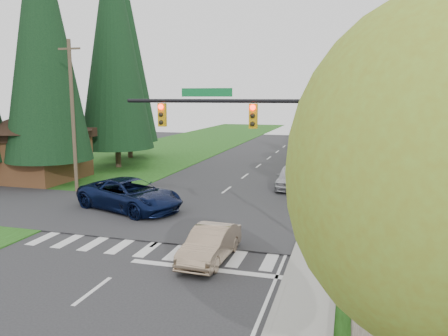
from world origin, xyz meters
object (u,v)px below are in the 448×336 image
at_px(sedan_champagne, 210,244).
at_px(parked_car_d, 328,144).
at_px(parked_car_b, 312,169).
at_px(parked_car_c, 309,154).
at_px(parked_car_a, 291,177).
at_px(parked_car_e, 330,141).
at_px(suv_navy, 130,195).

relative_size(sedan_champagne, parked_car_d, 0.94).
relative_size(parked_car_b, parked_car_c, 1.19).
bearing_deg(parked_car_b, parked_car_a, -104.08).
height_order(parked_car_a, parked_car_d, parked_car_a).
bearing_deg(parked_car_b, sedan_champagne, -98.61).
bearing_deg(parked_car_b, parked_car_d, 87.21).
bearing_deg(parked_car_e, parked_car_a, -91.79).
xyz_separation_m(sedan_champagne, suv_navy, (-6.68, 6.03, 0.23)).
height_order(parked_car_c, parked_car_e, parked_car_e).
distance_m(sedan_champagne, parked_car_d, 37.73).
relative_size(parked_car_a, parked_car_c, 1.18).
bearing_deg(parked_car_b, parked_car_e, 87.43).
height_order(sedan_champagne, parked_car_c, sedan_champagne).
distance_m(parked_car_c, parked_car_d, 8.84).
distance_m(parked_car_d, parked_car_e, 4.63).
height_order(parked_car_a, parked_car_c, parked_car_a).
height_order(parked_car_c, parked_car_d, parked_car_d).
distance_m(suv_navy, parked_car_d, 32.96).
relative_size(suv_navy, parked_car_b, 1.37).
relative_size(suv_navy, parked_car_d, 1.50).
xyz_separation_m(sedan_champagne, parked_car_b, (2.34, 19.30, 0.02)).
distance_m(parked_car_a, parked_car_c, 14.38).
bearing_deg(parked_car_a, sedan_champagne, -96.96).
height_order(suv_navy, parked_car_c, suv_navy).
distance_m(parked_car_b, parked_car_d, 18.34).
xyz_separation_m(parked_car_d, parked_car_e, (0.00, 4.63, -0.05)).
bearing_deg(parked_car_b, parked_car_c, 94.53).
xyz_separation_m(suv_navy, parked_car_e, (9.37, 36.23, -0.22)).
distance_m(suv_navy, parked_car_a, 11.66).
bearing_deg(parked_car_d, parked_car_b, -86.08).
height_order(sedan_champagne, parked_car_b, parked_car_b).
relative_size(parked_car_a, parked_car_b, 0.99).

